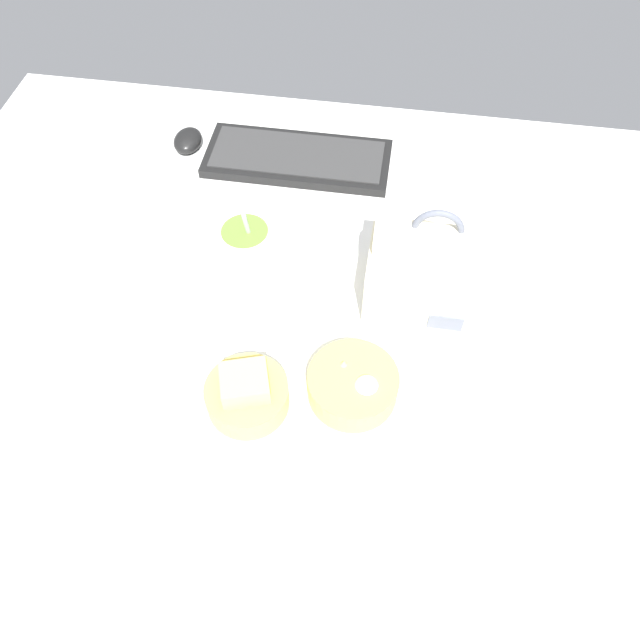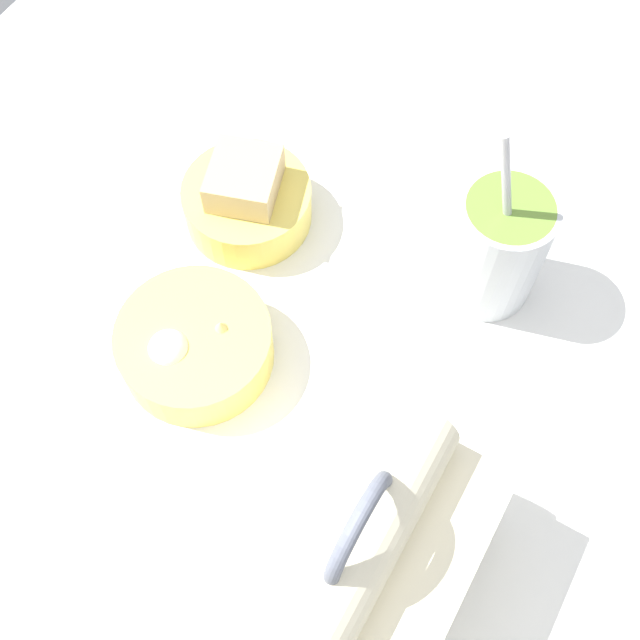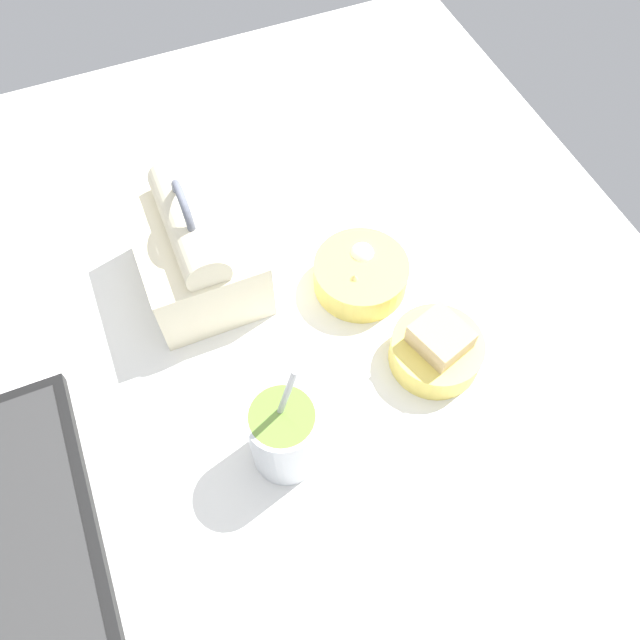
# 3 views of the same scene
# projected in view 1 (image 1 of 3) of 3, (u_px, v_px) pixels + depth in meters

# --- Properties ---
(desk_surface) EXTENTS (1.40, 1.10, 0.02)m
(desk_surface) POSITION_uv_depth(u_px,v_px,m) (299.00, 316.00, 1.00)
(desk_surface) COLOR white
(desk_surface) RESTS_ON ground
(keyboard) EXTENTS (0.35, 0.14, 0.02)m
(keyboard) POSITION_uv_depth(u_px,v_px,m) (298.00, 158.00, 1.19)
(keyboard) COLOR black
(keyboard) RESTS_ON desk_surface
(lunch_bag) EXTENTS (0.19, 0.15, 0.18)m
(lunch_bag) POSITION_uv_depth(u_px,v_px,m) (430.00, 267.00, 0.96)
(lunch_bag) COLOR #EFE5C1
(lunch_bag) RESTS_ON desk_surface
(soup_cup) EXTENTS (0.08, 0.08, 0.20)m
(soup_cup) POSITION_uv_depth(u_px,v_px,m) (248.00, 256.00, 0.98)
(soup_cup) COLOR silver
(soup_cup) RESTS_ON desk_surface
(bento_bowl_sandwich) EXTENTS (0.12, 0.12, 0.07)m
(bento_bowl_sandwich) POSITION_uv_depth(u_px,v_px,m) (247.00, 394.00, 0.87)
(bento_bowl_sandwich) COLOR #EFD65B
(bento_bowl_sandwich) RESTS_ON desk_surface
(bento_bowl_snacks) EXTENTS (0.13, 0.13, 0.06)m
(bento_bowl_snacks) POSITION_uv_depth(u_px,v_px,m) (353.00, 384.00, 0.89)
(bento_bowl_snacks) COLOR #EFD65B
(bento_bowl_snacks) RESTS_ON desk_surface
(computer_mouse) EXTENTS (0.05, 0.07, 0.03)m
(computer_mouse) POSITION_uv_depth(u_px,v_px,m) (188.00, 140.00, 1.21)
(computer_mouse) COLOR black
(computer_mouse) RESTS_ON desk_surface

